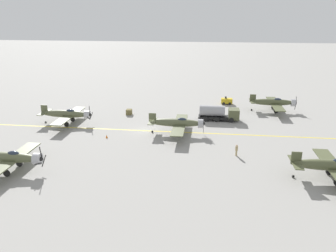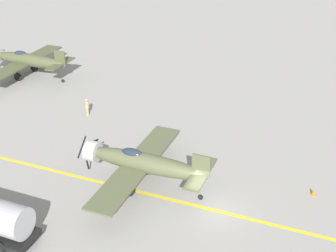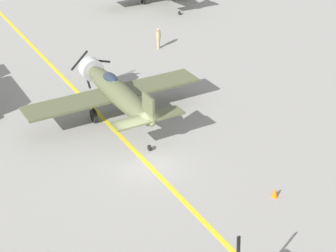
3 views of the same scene
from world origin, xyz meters
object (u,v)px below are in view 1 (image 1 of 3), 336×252
traffic_cone (107,136)px  airplane_mid_center (178,123)px  airplane_near_right (9,158)px  supply_crate_by_tanker (129,112)px  fuel_tanker (219,113)px  tow_tractor (227,101)px  airplane_near_center (67,114)px  ground_crew_walking (237,150)px  airplane_far_left (274,102)px  airplane_far_right (332,165)px

traffic_cone → airplane_mid_center: bearing=106.7°
airplane_near_right → supply_crate_by_tanker: bearing=171.9°
fuel_tanker → tow_tractor: (-12.79, 2.15, -0.72)m
airplane_near_center → ground_crew_walking: 33.23m
airplane_mid_center → tow_tractor: bearing=143.8°
fuel_tanker → airplane_far_left: bearing=123.4°
airplane_near_center → traffic_cone: 11.70m
airplane_far_left → fuel_tanker: (7.89, -11.95, -0.50)m
airplane_near_right → supply_crate_by_tanker: airplane_near_right is taller
airplane_far_right → airplane_near_right: size_ratio=1.00×
airplane_near_center → traffic_cone: size_ratio=21.82×
airplane_far_right → ground_crew_walking: (-6.18, -11.43, -1.04)m
airplane_mid_center → airplane_near_right: 27.31m
airplane_far_right → traffic_cone: size_ratio=21.82×
airplane_near_right → airplane_near_center: bearing=-167.3°
airplane_far_left → airplane_mid_center: bearing=-51.1°
airplane_near_right → traffic_cone: airplane_near_right is taller
tow_tractor → ground_crew_walking: bearing=0.2°
tow_tractor → traffic_cone: size_ratio=4.73×
airplane_mid_center → ground_crew_walking: airplane_mid_center is taller
airplane_far_right → fuel_tanker: size_ratio=1.50×
airplane_near_right → fuel_tanker: bearing=143.7°
tow_tractor → ground_crew_walking: (29.98, 0.09, 0.18)m
airplane_mid_center → supply_crate_by_tanker: size_ratio=9.04×
tow_tractor → traffic_cone: (25.11, -21.50, -0.52)m
airplane_near_center → fuel_tanker: airplane_near_center is taller
airplane_far_right → airplane_near_right: (2.76, -42.16, 0.00)m
airplane_far_left → tow_tractor: (-4.90, -9.80, -1.22)m
airplane_far_right → tow_tractor: airplane_far_right is taller
airplane_far_right → fuel_tanker: airplane_far_right is taller
airplane_near_right → fuel_tanker: 38.66m
ground_crew_walking → supply_crate_by_tanker: size_ratio=1.35×
airplane_mid_center → traffic_cone: bearing=-85.5°
airplane_near_right → tow_tractor: 49.55m
airplane_far_right → airplane_near_center: bearing=-129.8°
airplane_mid_center → traffic_cone: size_ratio=21.82×
airplane_mid_center → traffic_cone: (3.57, -11.92, -1.74)m
airplane_mid_center → traffic_cone: airplane_mid_center is taller
supply_crate_by_tanker → traffic_cone: (13.99, -0.59, -0.28)m
fuel_tanker → supply_crate_by_tanker: size_ratio=6.03×
airplane_far_left → airplane_mid_center: same height
airplane_near_center → airplane_far_left: bearing=98.7°
airplane_far_right → traffic_cone: airplane_far_right is taller
airplane_far_right → airplane_near_right: 42.25m
ground_crew_walking → airplane_near_center: bearing=-109.7°
airplane_near_right → ground_crew_walking: airplane_near_right is taller
airplane_far_left → supply_crate_by_tanker: bearing=-80.3°
airplane_far_left → traffic_cone: bearing=-58.9°
airplane_far_right → ground_crew_walking: 13.04m
fuel_tanker → supply_crate_by_tanker: fuel_tanker is taller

